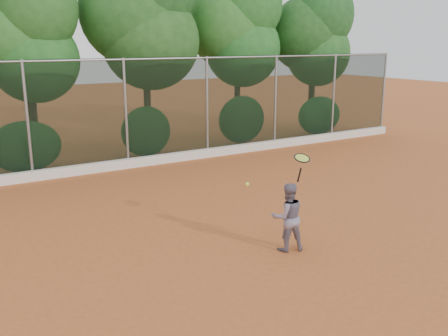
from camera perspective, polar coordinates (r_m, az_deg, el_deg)
ground at (r=10.74m, az=2.82°, el=-7.61°), size 80.00×80.00×0.00m
concrete_curb at (r=16.51m, az=-10.66°, el=0.55°), size 24.00×0.20×0.30m
tennis_player at (r=9.83m, az=7.28°, el=-5.57°), size 0.79×0.69×1.37m
chainlink_fence at (r=16.36m, az=-11.17°, el=6.50°), size 24.09×0.09×3.50m
foliage_backdrop at (r=17.93m, az=-15.59°, el=15.08°), size 23.70×3.63×7.55m
tennis_racket at (r=9.69m, az=8.88°, el=0.91°), size 0.38×0.37×0.58m
tennis_ball_in_flight at (r=8.71m, az=2.66°, el=-1.87°), size 0.07×0.07×0.07m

